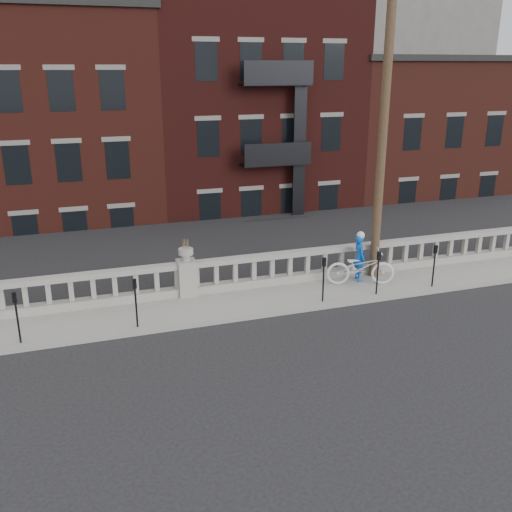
{
  "coord_description": "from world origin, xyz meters",
  "views": [
    {
      "loc": [
        -3.15,
        -12.0,
        6.78
      ],
      "look_at": [
        1.95,
        3.2,
        1.42
      ],
      "focal_mm": 40.0,
      "sensor_mm": 36.0,
      "label": 1
    }
  ],
  "objects": [
    {
      "name": "parking_meter_d",
      "position": [
        5.48,
        2.15,
        1.0
      ],
      "size": [
        0.1,
        0.09,
        1.36
      ],
      "color": "black",
      "rests_on": "sidewalk"
    },
    {
      "name": "parking_meter_c",
      "position": [
        3.68,
        2.15,
        1.0
      ],
      "size": [
        0.1,
        0.09,
        1.36
      ],
      "color": "black",
      "rests_on": "sidewalk"
    },
    {
      "name": "balustrade",
      "position": [
        0.0,
        3.95,
        0.64
      ],
      "size": [
        28.0,
        0.34,
        1.03
      ],
      "color": "gray",
      "rests_on": "sidewalk"
    },
    {
      "name": "parking_meter_b",
      "position": [
        -1.74,
        2.15,
        1.0
      ],
      "size": [
        0.1,
        0.09,
        1.36
      ],
      "color": "black",
      "rests_on": "sidewalk"
    },
    {
      "name": "parking_meter_e",
      "position": [
        7.48,
        2.15,
        1.0
      ],
      "size": [
        0.1,
        0.09,
        1.36
      ],
      "color": "black",
      "rests_on": "sidewalk"
    },
    {
      "name": "planter_pedestal",
      "position": [
        0.0,
        3.95,
        0.83
      ],
      "size": [
        0.55,
        0.55,
        1.76
      ],
      "color": "gray",
      "rests_on": "sidewalk"
    },
    {
      "name": "utility_pole",
      "position": [
        6.2,
        3.6,
        5.24
      ],
      "size": [
        1.6,
        0.28,
        10.0
      ],
      "color": "#422D1E",
      "rests_on": "sidewalk"
    },
    {
      "name": "lower_level",
      "position": [
        0.56,
        23.04,
        2.63
      ],
      "size": [
        80.0,
        44.0,
        20.8
      ],
      "color": "#605E59",
      "rests_on": "ground"
    },
    {
      "name": "ground",
      "position": [
        0.0,
        0.0,
        0.0
      ],
      "size": [
        120.0,
        120.0,
        0.0
      ],
      "primitive_type": "plane",
      "color": "black",
      "rests_on": "ground"
    },
    {
      "name": "bicycle",
      "position": [
        5.41,
        3.07,
        0.72
      ],
      "size": [
        2.28,
        1.37,
        1.13
      ],
      "primitive_type": "imported",
      "rotation": [
        0.0,
        0.0,
        1.26
      ],
      "color": "silver",
      "rests_on": "sidewalk"
    },
    {
      "name": "parking_meter_a",
      "position": [
        -4.66,
        2.15,
        1.0
      ],
      "size": [
        0.1,
        0.09,
        1.36
      ],
      "color": "black",
      "rests_on": "sidewalk"
    },
    {
      "name": "cyclist",
      "position": [
        5.53,
        3.39,
        0.92
      ],
      "size": [
        0.42,
        0.59,
        1.54
      ],
      "primitive_type": "imported",
      "rotation": [
        0.0,
        0.0,
        1.48
      ],
      "color": "blue",
      "rests_on": "sidewalk"
    },
    {
      "name": "sidewalk",
      "position": [
        0.0,
        3.0,
        0.07
      ],
      "size": [
        32.0,
        2.2,
        0.15
      ],
      "primitive_type": "cube",
      "color": "gray",
      "rests_on": "ground"
    }
  ]
}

